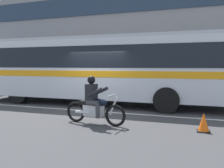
{
  "coord_description": "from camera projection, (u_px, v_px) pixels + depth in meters",
  "views": [
    {
      "loc": [
        3.96,
        -9.43,
        1.9
      ],
      "look_at": [
        1.05,
        -1.04,
        1.2
      ],
      "focal_mm": 37.63,
      "sensor_mm": 36.0,
      "label": 1
    }
  ],
  "objects": [
    {
      "name": "motorcycle_with_rider",
      "position": [
        94.0,
        104.0,
        7.56
      ],
      "size": [
        2.14,
        0.65,
        1.56
      ],
      "color": "black",
      "rests_on": "ground_plane"
    },
    {
      "name": "sidewalk_curb",
      "position": [
        128.0,
        94.0,
        15.12
      ],
      "size": [
        28.0,
        3.8,
        0.15
      ],
      "primitive_type": "cube",
      "color": "#B7B2A8",
      "rests_on": "ground_plane"
    },
    {
      "name": "traffic_cone",
      "position": [
        204.0,
        123.0,
        6.72
      ],
      "size": [
        0.36,
        0.36,
        0.55
      ],
      "color": "#EA590F",
      "rests_on": "ground_plane"
    },
    {
      "name": "lane_center_stripe",
      "position": [
        92.0,
        111.0,
        9.76
      ],
      "size": [
        26.6,
        0.14,
        0.01
      ],
      "primitive_type": "cube",
      "color": "silver",
      "rests_on": "ground_plane"
    },
    {
      "name": "transit_bus",
      "position": [
        98.0,
        66.0,
        11.44
      ],
      "size": [
        12.43,
        2.79,
        3.22
      ],
      "color": "silver",
      "rests_on": "ground_plane"
    },
    {
      "name": "fire_hydrant",
      "position": [
        202.0,
        91.0,
        12.77
      ],
      "size": [
        0.22,
        0.3,
        0.75
      ],
      "color": "gold",
      "rests_on": "sidewalk_curb"
    },
    {
      "name": "ground_plane",
      "position": [
        97.0,
        109.0,
        10.32
      ],
      "size": [
        60.0,
        60.0,
        0.0
      ],
      "primitive_type": "plane",
      "color": "#3D3D3F"
    },
    {
      "name": "office_building_facade",
      "position": [
        137.0,
        29.0,
        16.92
      ],
      "size": [
        28.0,
        0.89,
        9.08
      ],
      "color": "gray",
      "rests_on": "ground_plane"
    }
  ]
}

